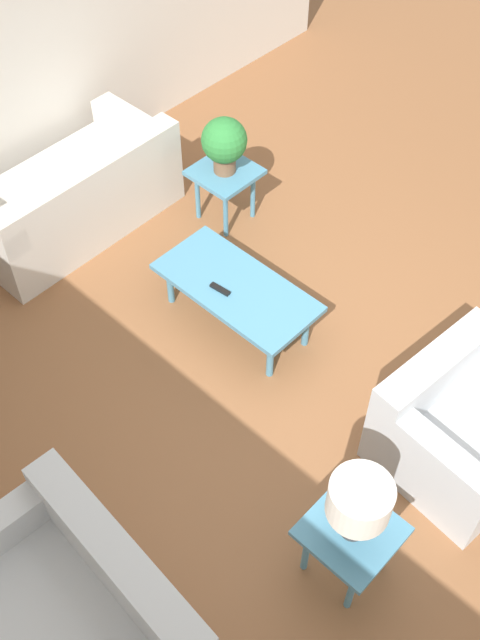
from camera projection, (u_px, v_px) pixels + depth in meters
The scene contains 11 objects.
ground_plane at pixel (302, 372), 5.26m from camera, with size 14.00×14.00×0.00m, color #8E5B38.
wall_right at pixel (2, 37), 5.58m from camera, with size 0.12×7.20×2.70m.
sofa at pixel (72, 197), 6.01m from camera, with size 0.89×1.72×0.76m.
armchair at pixel (461, 427), 4.63m from camera, with size 0.94×1.04×0.74m.
loveseat at pixel (81, 618), 3.89m from camera, with size 1.40×0.94×0.74m.
coffee_table at pixel (236, 289), 5.29m from camera, with size 1.20×0.57×0.39m.
side_table_plant at pixel (225, 178), 6.00m from camera, with size 0.48×0.48×0.48m.
side_table_lamp at pixel (350, 536), 4.05m from camera, with size 0.48×0.48×0.48m.
potted_plant at pixel (224, 142), 5.73m from camera, with size 0.36×0.36×0.47m.
table_lamp at pixel (359, 503), 3.75m from camera, with size 0.33×0.33×0.46m.
remote_control at pixel (220, 289), 5.22m from camera, with size 0.16×0.06×0.02m.
Camera 1 is at (-1.82, 2.56, 4.26)m, focal length 42.00 mm.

